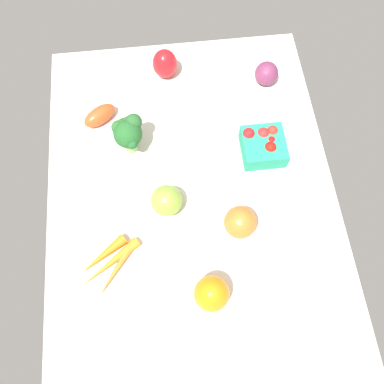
{
  "coord_description": "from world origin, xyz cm",
  "views": [
    {
      "loc": [
        -40.42,
        4.53,
        99.87
      ],
      "look_at": [
        0.0,
        0.0,
        4.0
      ],
      "focal_mm": 37.47,
      "sensor_mm": 36.0,
      "label": 1
    }
  ],
  "objects_px": {
    "roma_tomato": "(100,115)",
    "bell_pepper_red": "(165,64)",
    "heirloom_tomato_green": "(167,201)",
    "bell_pepper_orange": "(212,294)",
    "heirloom_tomato_orange": "(240,222)",
    "broccoli_head": "(128,132)",
    "red_onion_center": "(266,74)",
    "berry_basket": "(263,145)",
    "carrot_bunch": "(109,262)"
  },
  "relations": [
    {
      "from": "bell_pepper_orange",
      "to": "broccoli_head",
      "type": "distance_m",
      "value": 0.46
    },
    {
      "from": "red_onion_center",
      "to": "berry_basket",
      "type": "bearing_deg",
      "value": 167.46
    },
    {
      "from": "broccoli_head",
      "to": "heirloom_tomato_green",
      "type": "bearing_deg",
      "value": -156.45
    },
    {
      "from": "roma_tomato",
      "to": "bell_pepper_orange",
      "type": "bearing_deg",
      "value": 81.12
    },
    {
      "from": "carrot_bunch",
      "to": "bell_pepper_red",
      "type": "height_order",
      "value": "bell_pepper_red"
    },
    {
      "from": "heirloom_tomato_green",
      "to": "berry_basket",
      "type": "xyz_separation_m",
      "value": [
        0.14,
        -0.27,
        -0.01
      ]
    },
    {
      "from": "heirloom_tomato_orange",
      "to": "red_onion_center",
      "type": "bearing_deg",
      "value": -18.57
    },
    {
      "from": "roma_tomato",
      "to": "bell_pepper_orange",
      "type": "distance_m",
      "value": 0.58
    },
    {
      "from": "roma_tomato",
      "to": "heirloom_tomato_orange",
      "type": "height_order",
      "value": "heirloom_tomato_orange"
    },
    {
      "from": "bell_pepper_red",
      "to": "bell_pepper_orange",
      "type": "xyz_separation_m",
      "value": [
        -0.67,
        -0.05,
        0.0
      ]
    },
    {
      "from": "heirloom_tomato_green",
      "to": "roma_tomato",
      "type": "bearing_deg",
      "value": 30.13
    },
    {
      "from": "bell_pepper_orange",
      "to": "heirloom_tomato_orange",
      "type": "height_order",
      "value": "bell_pepper_orange"
    },
    {
      "from": "carrot_bunch",
      "to": "berry_basket",
      "type": "height_order",
      "value": "berry_basket"
    },
    {
      "from": "bell_pepper_orange",
      "to": "berry_basket",
      "type": "relative_size",
      "value": 0.83
    },
    {
      "from": "carrot_bunch",
      "to": "berry_basket",
      "type": "relative_size",
      "value": 1.38
    },
    {
      "from": "bell_pepper_red",
      "to": "heirloom_tomato_green",
      "type": "bearing_deg",
      "value": 175.63
    },
    {
      "from": "roma_tomato",
      "to": "bell_pepper_red",
      "type": "height_order",
      "value": "bell_pepper_red"
    },
    {
      "from": "roma_tomato",
      "to": "bell_pepper_red",
      "type": "distance_m",
      "value": 0.25
    },
    {
      "from": "roma_tomato",
      "to": "heirloom_tomato_orange",
      "type": "distance_m",
      "value": 0.5
    },
    {
      "from": "heirloom_tomato_green",
      "to": "bell_pepper_orange",
      "type": "distance_m",
      "value": 0.26
    },
    {
      "from": "bell_pepper_orange",
      "to": "red_onion_center",
      "type": "xyz_separation_m",
      "value": [
        0.61,
        -0.24,
        -0.01
      ]
    },
    {
      "from": "broccoli_head",
      "to": "red_onion_center",
      "type": "bearing_deg",
      "value": -66.24
    },
    {
      "from": "bell_pepper_red",
      "to": "red_onion_center",
      "type": "bearing_deg",
      "value": -101.55
    },
    {
      "from": "red_onion_center",
      "to": "roma_tomato",
      "type": "bearing_deg",
      "value": 99.72
    },
    {
      "from": "roma_tomato",
      "to": "carrot_bunch",
      "type": "bearing_deg",
      "value": 57.63
    },
    {
      "from": "roma_tomato",
      "to": "heirloom_tomato_orange",
      "type": "relative_size",
      "value": 1.21
    },
    {
      "from": "bell_pepper_red",
      "to": "carrot_bunch",
      "type": "bearing_deg",
      "value": 161.73
    },
    {
      "from": "bell_pepper_red",
      "to": "bell_pepper_orange",
      "type": "relative_size",
      "value": 0.96
    },
    {
      "from": "roma_tomato",
      "to": "bell_pepper_red",
      "type": "relative_size",
      "value": 1.09
    },
    {
      "from": "bell_pepper_red",
      "to": "heirloom_tomato_orange",
      "type": "distance_m",
      "value": 0.53
    },
    {
      "from": "bell_pepper_orange",
      "to": "red_onion_center",
      "type": "distance_m",
      "value": 0.66
    },
    {
      "from": "berry_basket",
      "to": "heirloom_tomato_orange",
      "type": "height_order",
      "value": "heirloom_tomato_orange"
    },
    {
      "from": "red_onion_center",
      "to": "broccoli_head",
      "type": "height_order",
      "value": "broccoli_head"
    },
    {
      "from": "heirloom_tomato_green",
      "to": "berry_basket",
      "type": "relative_size",
      "value": 0.71
    },
    {
      "from": "carrot_bunch",
      "to": "broccoli_head",
      "type": "height_order",
      "value": "broccoli_head"
    },
    {
      "from": "berry_basket",
      "to": "broccoli_head",
      "type": "xyz_separation_m",
      "value": [
        0.05,
        0.36,
        0.04
      ]
    },
    {
      "from": "carrot_bunch",
      "to": "broccoli_head",
      "type": "distance_m",
      "value": 0.34
    },
    {
      "from": "heirloom_tomato_green",
      "to": "roma_tomato",
      "type": "height_order",
      "value": "heirloom_tomato_green"
    },
    {
      "from": "carrot_bunch",
      "to": "heirloom_tomato_orange",
      "type": "distance_m",
      "value": 0.33
    },
    {
      "from": "carrot_bunch",
      "to": "heirloom_tomato_orange",
      "type": "height_order",
      "value": "heirloom_tomato_orange"
    },
    {
      "from": "bell_pepper_orange",
      "to": "red_onion_center",
      "type": "height_order",
      "value": "bell_pepper_orange"
    },
    {
      "from": "carrot_bunch",
      "to": "heirloom_tomato_orange",
      "type": "xyz_separation_m",
      "value": [
        0.06,
        -0.33,
        0.03
      ]
    },
    {
      "from": "berry_basket",
      "to": "bell_pepper_red",
      "type": "bearing_deg",
      "value": 39.46
    },
    {
      "from": "heirloom_tomato_orange",
      "to": "broccoli_head",
      "type": "bearing_deg",
      "value": 44.02
    },
    {
      "from": "bell_pepper_red",
      "to": "berry_basket",
      "type": "xyz_separation_m",
      "value": [
        -0.29,
        -0.24,
        -0.01
      ]
    },
    {
      "from": "heirloom_tomato_green",
      "to": "heirloom_tomato_orange",
      "type": "bearing_deg",
      "value": -113.87
    },
    {
      "from": "heirloom_tomato_orange",
      "to": "red_onion_center",
      "type": "xyz_separation_m",
      "value": [
        0.45,
        -0.15,
        -0.01
      ]
    },
    {
      "from": "heirloom_tomato_green",
      "to": "roma_tomato",
      "type": "distance_m",
      "value": 0.33
    },
    {
      "from": "carrot_bunch",
      "to": "bell_pepper_red",
      "type": "distance_m",
      "value": 0.59
    },
    {
      "from": "heirloom_tomato_green",
      "to": "carrot_bunch",
      "type": "height_order",
      "value": "heirloom_tomato_green"
    }
  ]
}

